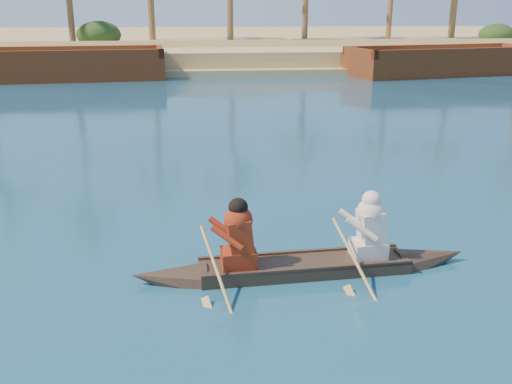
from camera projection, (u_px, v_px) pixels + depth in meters
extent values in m
plane|color=#0C2D4E|center=(134.00, 197.00, 12.17)|extent=(160.00, 160.00, 0.00)
cube|color=tan|center=(168.00, 69.00, 36.70)|extent=(150.00, 8.00, 0.50)
cube|color=tan|center=(175.00, 42.00, 57.36)|extent=(150.00, 50.00, 1.50)
cube|color=#612514|center=(55.00, 71.00, 32.13)|extent=(12.39, 5.02, 1.51)
cube|color=#612514|center=(443.00, 67.00, 34.68)|extent=(12.18, 6.03, 1.46)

